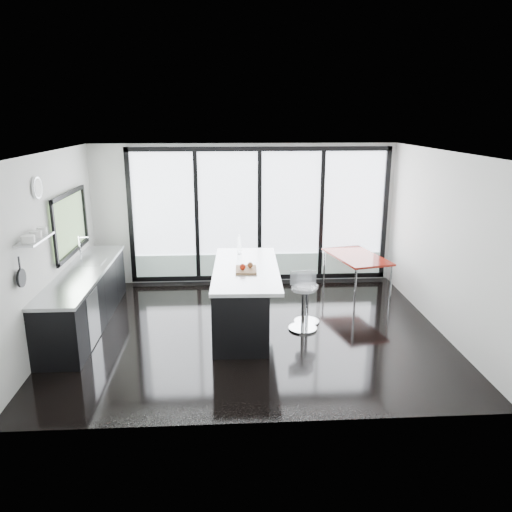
{
  "coord_description": "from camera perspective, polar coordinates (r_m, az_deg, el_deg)",
  "views": [
    {
      "loc": [
        -0.36,
        -7.35,
        3.3
      ],
      "look_at": [
        0.1,
        0.3,
        1.15
      ],
      "focal_mm": 35.0,
      "sensor_mm": 36.0,
      "label": 1
    }
  ],
  "objects": [
    {
      "name": "bar_stool_near",
      "position": [
        8.0,
        5.41,
        -5.95
      ],
      "size": [
        0.53,
        0.53,
        0.72
      ],
      "primitive_type": "cylinder",
      "rotation": [
        0.0,
        0.0,
        0.18
      ],
      "color": "silver",
      "rests_on": "floor"
    },
    {
      "name": "island",
      "position": [
        8.05,
        -1.7,
        -4.64
      ],
      "size": [
        1.1,
        2.46,
        1.29
      ],
      "color": "black",
      "rests_on": "floor"
    },
    {
      "name": "counter_cabinets",
      "position": [
        8.57,
        -18.95,
        -4.54
      ],
      "size": [
        0.69,
        3.24,
        1.36
      ],
      "color": "black",
      "rests_on": "floor"
    },
    {
      "name": "bar_stool_far",
      "position": [
        8.28,
        5.85,
        -5.45
      ],
      "size": [
        0.42,
        0.42,
        0.66
      ],
      "primitive_type": "cylinder",
      "rotation": [
        0.0,
        0.0,
        -0.03
      ],
      "color": "silver",
      "rests_on": "floor"
    },
    {
      "name": "floor",
      "position": [
        8.06,
        -0.59,
        -8.49
      ],
      "size": [
        6.0,
        5.0,
        0.0
      ],
      "primitive_type": "cube",
      "color": "black",
      "rests_on": "ground"
    },
    {
      "name": "wall_left",
      "position": [
        8.24,
        -21.87,
        2.36
      ],
      "size": [
        0.26,
        5.0,
        2.8
      ],
      "color": "silver",
      "rests_on": "ground"
    },
    {
      "name": "wall_front",
      "position": [
        5.22,
        0.76,
        -5.69
      ],
      "size": [
        6.0,
        0.0,
        2.8
      ],
      "primitive_type": "cube",
      "color": "silver",
      "rests_on": "ground"
    },
    {
      "name": "ceiling",
      "position": [
        7.37,
        -0.65,
        11.78
      ],
      "size": [
        6.0,
        5.0,
        0.0
      ],
      "primitive_type": "cube",
      "color": "white",
      "rests_on": "wall_back"
    },
    {
      "name": "red_table",
      "position": [
        9.72,
        11.33,
        -2.12
      ],
      "size": [
        1.12,
        1.57,
        0.76
      ],
      "primitive_type": "cube",
      "rotation": [
        0.0,
        0.0,
        0.23
      ],
      "color": "maroon",
      "rests_on": "floor"
    },
    {
      "name": "wall_right",
      "position": [
        8.3,
        20.55,
        1.43
      ],
      "size": [
        0.0,
        5.0,
        2.8
      ],
      "primitive_type": "cube",
      "color": "silver",
      "rests_on": "ground"
    },
    {
      "name": "wall_back",
      "position": [
        10.04,
        0.23,
        4.02
      ],
      "size": [
        6.0,
        0.09,
        2.8
      ],
      "color": "silver",
      "rests_on": "ground"
    }
  ]
}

